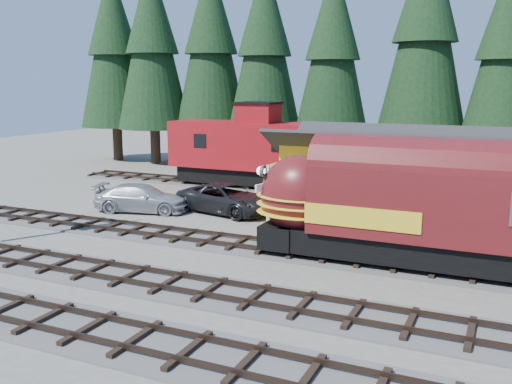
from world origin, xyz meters
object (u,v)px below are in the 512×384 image
at_px(locomotive, 423,212).
at_px(pickup_truck_a, 226,199).
at_px(pickup_truck_b, 142,198).
at_px(depot, 396,173).
at_px(caboose, 245,149).

bearing_deg(locomotive, pickup_truck_a, 154.06).
bearing_deg(pickup_truck_a, pickup_truck_b, 123.01).
bearing_deg(depot, pickup_truck_a, -176.39).
height_order(locomotive, pickup_truck_b, locomotive).
distance_m(caboose, pickup_truck_b, 10.32).
bearing_deg(caboose, depot, -31.24).
height_order(pickup_truck_a, pickup_truck_b, pickup_truck_a).
xyz_separation_m(locomotive, pickup_truck_a, (-12.10, 5.89, -1.57)).
xyz_separation_m(pickup_truck_a, pickup_truck_b, (-4.75, -1.79, -0.04)).
relative_size(locomotive, caboose, 1.37).
xyz_separation_m(locomotive, caboose, (-14.77, 14.00, 0.40)).
height_order(caboose, pickup_truck_b, caboose).
bearing_deg(pickup_truck_b, locomotive, -118.52).
distance_m(pickup_truck_a, pickup_truck_b, 5.08).
bearing_deg(pickup_truck_b, caboose, -26.76).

